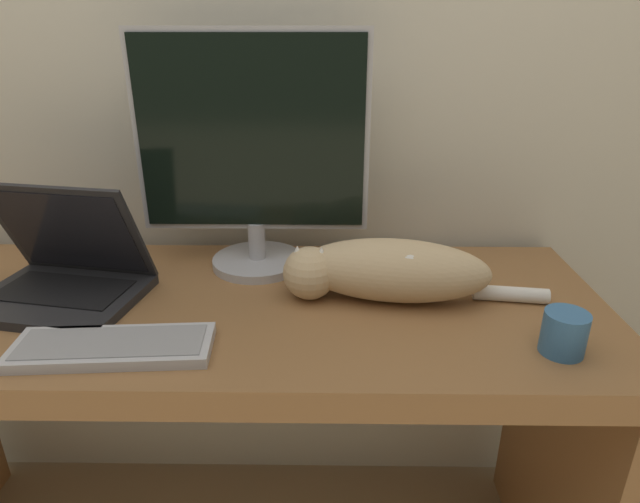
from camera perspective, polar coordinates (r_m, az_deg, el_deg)
wall_back at (r=1.37m, az=-9.85°, el=22.27°), size 6.40×0.06×2.60m
desk at (r=1.22m, az=-10.64°, el=-11.67°), size 1.63×0.60×0.78m
monitor at (r=1.21m, az=-7.20°, el=10.36°), size 0.51×0.21×0.53m
laptop at (r=1.23m, az=-25.71°, el=-2.40°), size 0.36×0.30×0.24m
external_keyboard at (r=1.02m, az=-21.24°, el=-9.46°), size 0.35×0.14×0.02m
cat at (r=1.11m, az=6.86°, el=-1.91°), size 0.55×0.19×0.13m
coffee_mug at (r=1.03m, az=24.60°, el=-7.90°), size 0.08×0.08×0.08m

